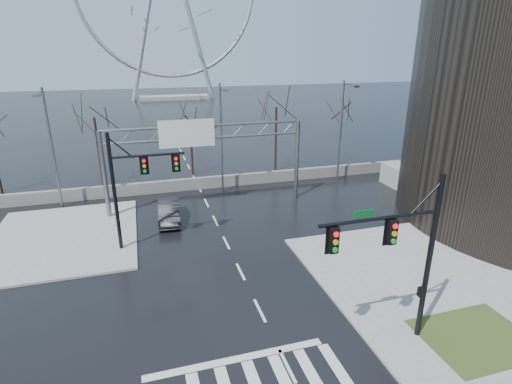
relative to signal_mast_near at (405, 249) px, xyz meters
name	(u,v)px	position (x,y,z in m)	size (l,w,h in m)	color
ground	(260,310)	(-5.14, 4.04, -4.87)	(260.00, 260.00, 0.00)	black
sidewalk_right_ext	(402,263)	(4.86, 6.04, -4.80)	(12.00, 10.00, 0.15)	gray
sidewalk_far	(64,237)	(-16.14, 16.04, -4.80)	(10.00, 12.00, 0.15)	gray
grass_strip	(476,337)	(3.86, -0.96, -4.72)	(5.00, 4.00, 0.02)	#333F1A
barrier_wall	(199,183)	(-5.14, 24.04, -4.32)	(52.00, 0.50, 1.10)	slate
signal_mast_near	(405,249)	(0.00, 0.00, 0.00)	(5.52, 0.41, 8.00)	black
signal_mast_far	(132,180)	(-11.01, 13.00, -0.04)	(4.72, 0.41, 8.00)	black
sign_gantry	(201,148)	(-5.52, 19.00, 0.31)	(16.36, 0.40, 7.60)	slate
streetlight_left	(50,140)	(-17.14, 22.20, 1.01)	(0.50, 2.55, 10.00)	slate
streetlight_mid	(222,131)	(-3.14, 22.20, 1.01)	(0.50, 2.55, 10.00)	slate
streetlight_right	(343,124)	(8.86, 22.20, 1.01)	(0.50, 2.55, 10.00)	slate
tree_left	(95,126)	(-14.14, 27.54, 1.10)	(3.75, 3.75, 7.50)	black
tree_center	(190,127)	(-5.14, 28.54, 0.30)	(3.25, 3.25, 6.50)	black
tree_right	(276,115)	(3.86, 27.54, 1.34)	(3.90, 3.90, 7.80)	black
tree_far_right	(341,118)	(11.86, 28.04, 0.54)	(3.40, 3.40, 6.80)	black
car	(169,212)	(-8.60, 17.02, -4.10)	(1.63, 4.67, 1.54)	black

